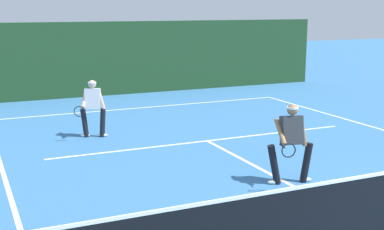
{
  "coord_description": "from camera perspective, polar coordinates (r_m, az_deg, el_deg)",
  "views": [
    {
      "loc": [
        -6.03,
        -5.95,
        3.59
      ],
      "look_at": [
        -0.93,
        5.41,
        1.0
      ],
      "focal_mm": 48.87,
      "sensor_mm": 36.0,
      "label": 1
    }
  ],
  "objects": [
    {
      "name": "tennis_ball_extra",
      "position": [
        15.17,
        11.79,
        -2.06
      ],
      "size": [
        0.07,
        0.07,
        0.07
      ],
      "primitive_type": "sphere",
      "color": "#D1E033",
      "rests_on": "ground_plane"
    },
    {
      "name": "court_line_centre",
      "position": [
        11.53,
        8.79,
        -6.52
      ],
      "size": [
        0.1,
        6.4,
        0.01
      ],
      "primitive_type": "cube",
      "color": "white",
      "rests_on": "ground_plane"
    },
    {
      "name": "player_near",
      "position": [
        10.85,
        10.77,
        -2.72
      ],
      "size": [
        1.05,
        0.89,
        1.67
      ],
      "rotation": [
        0.0,
        0.0,
        2.92
      ],
      "color": "black",
      "rests_on": "ground_plane"
    },
    {
      "name": "court_line_service",
      "position": [
        14.25,
        1.67,
        -2.83
      ],
      "size": [
        8.68,
        0.1,
        0.01
      ],
      "primitive_type": "cube",
      "color": "white",
      "rests_on": "ground_plane"
    },
    {
      "name": "court_line_baseline_far",
      "position": [
        19.01,
        -5.25,
        0.82
      ],
      "size": [
        10.65,
        0.1,
        0.01
      ],
      "primitive_type": "cube",
      "color": "white",
      "rests_on": "ground_plane"
    },
    {
      "name": "back_fence_windscreen",
      "position": [
        21.8,
        -8.07,
        6.14
      ],
      "size": [
        18.72,
        0.12,
        3.0
      ],
      "primitive_type": "cube",
      "color": "#1F4222",
      "rests_on": "ground_plane"
    },
    {
      "name": "player_far",
      "position": [
        14.75,
        -10.78,
        0.97
      ],
      "size": [
        1.0,
        0.87,
        1.61
      ],
      "rotation": [
        0.0,
        0.0,
        2.76
      ],
      "color": "black",
      "rests_on": "ground_plane"
    },
    {
      "name": "tennis_net",
      "position": [
        9.01,
        20.12,
        -8.87
      ],
      "size": [
        11.67,
        0.09,
        1.08
      ],
      "color": "#1E4723",
      "rests_on": "ground_plane"
    }
  ]
}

